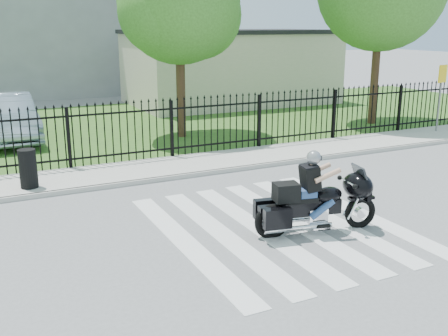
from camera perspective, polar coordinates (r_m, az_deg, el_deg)
name	(u,v)px	position (r m, az deg, el deg)	size (l,w,h in m)	color
ground	(277,226)	(10.77, 5.78, -6.26)	(120.00, 120.00, 0.00)	slate
crosswalk	(277,225)	(10.77, 5.78, -6.23)	(5.00, 5.50, 0.01)	silver
sidewalk	(185,165)	(15.01, -4.29, 0.28)	(40.00, 2.00, 0.12)	#ADAAA3
curb	(199,174)	(14.12, -2.77, -0.67)	(40.00, 0.12, 0.12)	#ADAAA3
grass_strip	(119,126)	(21.52, -11.31, 4.50)	(40.00, 12.00, 0.02)	#29541C
iron_fence	(172,130)	(15.73, -5.72, 4.10)	(26.00, 0.04, 1.80)	black
tree_mid	(179,3)	(18.78, -4.93, 17.48)	(4.20, 4.20, 6.78)	#382316
building_low	(230,69)	(27.50, 0.67, 10.76)	(10.00, 6.00, 3.50)	beige
building_low_roof	(230,32)	(27.41, 0.68, 14.62)	(10.20, 6.20, 0.20)	black
motorcycle_rider	(314,199)	(10.29, 9.80, -3.34)	(2.54, 1.14, 1.70)	black
parked_car	(7,118)	(19.78, -22.53, 5.10)	(1.71, 4.90, 1.61)	#90A1B5
traffic_sign	(441,84)	(20.82, 22.58, 8.42)	(0.52, 0.18, 2.43)	slate
litter_bin	(28,169)	(13.49, -20.55, -0.06)	(0.42, 0.42, 0.95)	black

